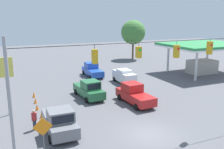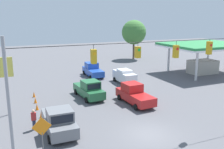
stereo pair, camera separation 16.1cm
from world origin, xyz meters
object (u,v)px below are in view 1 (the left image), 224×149
Objects in this scene: traffic_cone_farthest at (34,95)px; sedan_white_oncoming_far at (124,76)px; traffic_cone_fourth at (37,107)px; work_zone_sign at (43,130)px; traffic_cone_fifth at (35,100)px; traffic_cone_third at (42,114)px; gas_station at (203,51)px; traffic_cone_nearest at (50,134)px; overhead_signal_span at (158,73)px; pickup_truck_grey_parked_shoulder at (60,121)px; pickup_truck_red_crossing_near at (134,94)px; pickup_truck_blue_oncoming_deep at (92,70)px; pickup_truck_green_withflow_mid at (89,89)px; tree_horizon_left at (133,32)px; traffic_cone_second at (47,123)px; pedestrian at (34,120)px.

sedan_white_oncoming_far is at bearing -173.43° from traffic_cone_farthest.
work_zone_sign is (0.72, 9.15, 1.66)m from traffic_cone_fourth.
traffic_cone_fourth is at bearing 87.17° from traffic_cone_fifth.
sedan_white_oncoming_far is at bearing -147.49° from traffic_cone_third.
sedan_white_oncoming_far is 20.08m from work_zone_sign.
gas_station is at bearing -171.33° from traffic_cone_fifth.
traffic_cone_nearest is 0.23× the size of work_zone_sign.
overhead_signal_span is 3.84× the size of pickup_truck_grey_parked_shoulder.
pickup_truck_blue_oncoming_deep is at bearing -90.05° from pickup_truck_red_crossing_near.
pickup_truck_red_crossing_near is at bearing -179.32° from traffic_cone_third.
traffic_cone_farthest is at bearing -24.79° from pickup_truck_green_withflow_mid.
tree_horizon_left reaches higher than pickup_truck_red_crossing_near.
pickup_truck_grey_parked_shoulder is at bearing 22.96° from pickup_truck_red_crossing_near.
overhead_signal_span is 9.48m from traffic_cone_nearest.
traffic_cone_fourth is (12.64, 5.80, -0.70)m from sedan_white_oncoming_far.
pickup_truck_red_crossing_near reaches higher than traffic_cone_second.
pickup_truck_blue_oncoming_deep is (-2.41, -21.49, -4.21)m from overhead_signal_span.
work_zone_sign is at bearing 72.42° from traffic_cone_nearest.
gas_station is at bearing -140.65° from overhead_signal_span.
traffic_cone_farthest is (-0.08, -6.55, 0.00)m from traffic_cone_third.
overhead_signal_span is 31.01× the size of traffic_cone_nearest.
pickup_truck_red_crossing_near is 19.41m from gas_station.
pickup_truck_blue_oncoming_deep is 15.35m from traffic_cone_fourth.
gas_station is 7.17× the size of pedestrian.
traffic_cone_third is (0.91, -3.66, -0.65)m from pickup_truck_grey_parked_shoulder.
pedestrian is at bearing 56.42° from pickup_truck_blue_oncoming_deep.
traffic_cone_farthest is (-0.11, -10.95, 0.00)m from traffic_cone_nearest.
sedan_white_oncoming_far is 16.94m from pedestrian.
overhead_signal_span is at bearing 64.27° from tree_horizon_left.
pickup_truck_blue_oncoming_deep is at bearing -130.53° from traffic_cone_fourth.
overhead_signal_span reaches higher than gas_station.
traffic_cone_nearest is at bearing 89.59° from traffic_cone_third.
pickup_truck_blue_oncoming_deep reaches higher than traffic_cone_second.
gas_station is (-17.31, -8.38, 2.65)m from pickup_truck_red_crossing_near.
tree_horizon_left is at bearing -130.92° from pedestrian.
pickup_truck_green_withflow_mid is 8.43m from traffic_cone_second.
traffic_cone_fifth is at bearing 16.11° from sedan_white_oncoming_far.
traffic_cone_fourth is 4.63m from pedestrian.
pedestrian is at bearing 12.97° from pickup_truck_red_crossing_near.
traffic_cone_fifth is 2.19m from traffic_cone_farthest.
pedestrian is (6.85, 6.20, -0.09)m from pickup_truck_green_withflow_mid.
pickup_truck_grey_parked_shoulder is 8.10m from traffic_cone_fifth.
sedan_white_oncoming_far is at bearing -155.33° from traffic_cone_fourth.
traffic_cone_farthest is (-0.21, -4.37, 0.00)m from traffic_cone_fourth.
traffic_cone_nearest is at bearing 38.25° from pickup_truck_grey_parked_shoulder.
pedestrian is (0.06, -4.62, -1.10)m from work_zone_sign.
traffic_cone_fourth is 2.19m from traffic_cone_fifth.
pickup_truck_red_crossing_near is 8.34× the size of traffic_cone_fourth.
overhead_signal_span reaches higher than traffic_cone_fourth.
pickup_truck_green_withflow_mid is 8.32× the size of traffic_cone_farthest.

